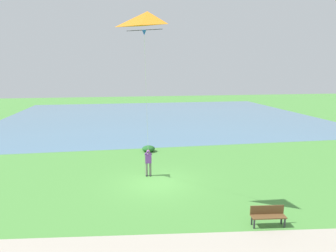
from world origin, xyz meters
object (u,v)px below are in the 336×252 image
lakeside_shrub (149,149)px  flying_kite (147,25)px  park_bench_near_walkway (268,214)px  person_kite_flyer (148,160)px

lakeside_shrub → flying_kite: bearing=-5.8°
park_bench_near_walkway → lakeside_shrub: 13.35m
park_bench_near_walkway → lakeside_shrub: size_ratio=1.44×
park_bench_near_walkway → flying_kite: bearing=-118.7°
person_kite_flyer → flying_kite: (4.33, -0.41, 7.63)m
park_bench_near_walkway → lakeside_shrub: park_bench_near_walkway is taller
park_bench_near_walkway → lakeside_shrub: (-12.77, -3.88, -0.26)m
person_kite_flyer → flying_kite: size_ratio=0.25×
person_kite_flyer → park_bench_near_walkway: bearing=32.6°
person_kite_flyer → lakeside_shrub: 5.84m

